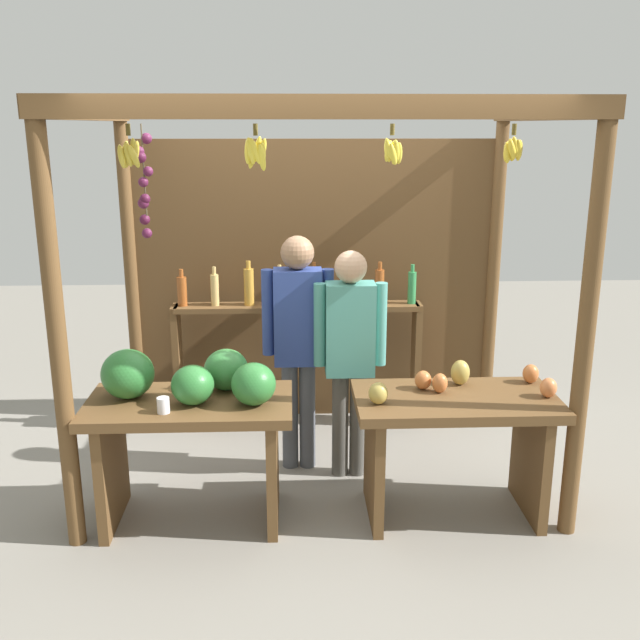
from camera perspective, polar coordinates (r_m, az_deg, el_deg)
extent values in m
plane|color=gray|center=(5.16, -0.09, -11.46)|extent=(12.00, 12.00, 0.00)
cylinder|color=brown|center=(4.05, -20.28, -1.28)|extent=(0.10, 0.10, 2.48)
cylinder|color=brown|center=(4.18, 20.52, -0.80)|extent=(0.10, 0.10, 2.48)
cylinder|color=brown|center=(5.76, -14.91, 3.92)|extent=(0.10, 0.10, 2.48)
cylinder|color=brown|center=(5.86, 13.73, 4.17)|extent=(0.10, 0.10, 2.48)
cube|color=brown|center=(3.70, 0.50, 16.69)|extent=(2.97, 0.12, 0.12)
cube|color=brown|center=(4.77, -18.27, 15.65)|extent=(0.12, 1.93, 0.12)
cube|color=brown|center=(4.88, 17.64, 15.68)|extent=(0.12, 1.93, 0.12)
cube|color=#52381E|center=(5.67, -0.48, 2.99)|extent=(2.87, 0.04, 2.23)
cylinder|color=brown|center=(3.87, -15.10, 14.49)|extent=(0.02, 0.02, 0.06)
ellipsoid|color=gold|center=(3.87, -14.65, 12.99)|extent=(0.04, 0.07, 0.13)
ellipsoid|color=gold|center=(3.90, -14.54, 12.81)|extent=(0.07, 0.06, 0.14)
ellipsoid|color=gold|center=(3.90, -15.03, 12.54)|extent=(0.08, 0.05, 0.14)
ellipsoid|color=gold|center=(3.89, -15.31, 12.76)|extent=(0.05, 0.06, 0.14)
ellipsoid|color=gold|center=(3.86, -15.58, 12.49)|extent=(0.06, 0.08, 0.14)
ellipsoid|color=gold|center=(3.85, -15.09, 12.69)|extent=(0.06, 0.04, 0.13)
ellipsoid|color=gold|center=(3.83, -14.68, 12.55)|extent=(0.08, 0.07, 0.14)
cylinder|color=brown|center=(3.79, -5.19, 14.93)|extent=(0.02, 0.02, 0.06)
ellipsoid|color=yellow|center=(3.80, -4.63, 12.99)|extent=(0.04, 0.09, 0.14)
ellipsoid|color=yellow|center=(3.83, -4.65, 13.30)|extent=(0.07, 0.07, 0.15)
ellipsoid|color=yellow|center=(3.84, -5.07, 13.42)|extent=(0.07, 0.04, 0.15)
ellipsoid|color=yellow|center=(3.81, -5.37, 12.95)|extent=(0.07, 0.08, 0.15)
ellipsoid|color=yellow|center=(3.80, -5.78, 13.31)|extent=(0.04, 0.08, 0.14)
ellipsoid|color=yellow|center=(3.77, -5.54, 13.32)|extent=(0.06, 0.06, 0.15)
ellipsoid|color=yellow|center=(3.77, -5.20, 13.31)|extent=(0.08, 0.04, 0.14)
ellipsoid|color=yellow|center=(3.77, -4.67, 12.82)|extent=(0.05, 0.06, 0.15)
cylinder|color=brown|center=(4.03, 15.27, 14.49)|extent=(0.02, 0.02, 0.06)
ellipsoid|color=gold|center=(4.04, 15.63, 12.94)|extent=(0.04, 0.06, 0.12)
ellipsoid|color=gold|center=(4.05, 15.31, 12.90)|extent=(0.06, 0.06, 0.12)
ellipsoid|color=gold|center=(4.06, 15.13, 12.93)|extent=(0.07, 0.04, 0.12)
ellipsoid|color=gold|center=(4.04, 14.89, 13.05)|extent=(0.05, 0.05, 0.12)
ellipsoid|color=gold|center=(4.04, 14.73, 12.88)|extent=(0.05, 0.05, 0.12)
ellipsoid|color=gold|center=(4.01, 14.73, 12.82)|extent=(0.04, 0.06, 0.12)
ellipsoid|color=gold|center=(4.00, 15.10, 13.06)|extent=(0.06, 0.05, 0.12)
ellipsoid|color=gold|center=(4.01, 15.33, 13.19)|extent=(0.06, 0.04, 0.12)
ellipsoid|color=gold|center=(4.02, 15.59, 13.00)|extent=(0.06, 0.07, 0.12)
cylinder|color=brown|center=(3.90, 5.81, 14.93)|extent=(0.02, 0.02, 0.06)
ellipsoid|color=yellow|center=(3.91, 6.33, 13.11)|extent=(0.04, 0.06, 0.12)
ellipsoid|color=yellow|center=(3.94, 6.03, 13.10)|extent=(0.05, 0.05, 0.12)
ellipsoid|color=yellow|center=(3.93, 5.74, 13.27)|extent=(0.06, 0.04, 0.12)
ellipsoid|color=yellow|center=(3.92, 5.49, 13.31)|extent=(0.06, 0.05, 0.13)
ellipsoid|color=yellow|center=(3.90, 5.43, 13.41)|extent=(0.04, 0.08, 0.12)
ellipsoid|color=yellow|center=(3.88, 5.55, 13.48)|extent=(0.07, 0.06, 0.13)
ellipsoid|color=yellow|center=(3.88, 5.86, 13.06)|extent=(0.06, 0.04, 0.12)
ellipsoid|color=yellow|center=(3.89, 6.12, 13.32)|extent=(0.05, 0.05, 0.12)
cylinder|color=#4C422D|center=(4.20, -13.89, 11.24)|extent=(0.01, 0.01, 0.55)
sphere|color=#511938|center=(4.20, -13.72, 13.92)|extent=(0.06, 0.06, 0.06)
sphere|color=#511938|center=(4.18, -14.27, 12.93)|extent=(0.06, 0.06, 0.06)
sphere|color=#47142D|center=(4.17, -14.15, 12.50)|extent=(0.06, 0.06, 0.06)
sphere|color=#511938|center=(4.18, -13.59, 11.47)|extent=(0.06, 0.06, 0.06)
sphere|color=#511938|center=(4.19, -13.95, 10.66)|extent=(0.06, 0.06, 0.06)
sphere|color=#47142D|center=(4.20, -13.82, 9.38)|extent=(0.06, 0.06, 0.06)
sphere|color=#511938|center=(4.21, -13.95, 9.06)|extent=(0.06, 0.06, 0.06)
sphere|color=#47142D|center=(4.23, -13.84, 7.81)|extent=(0.06, 0.06, 0.06)
sphere|color=#511938|center=(4.25, -13.67, 6.76)|extent=(0.06, 0.06, 0.06)
cube|color=brown|center=(4.27, -10.41, -6.72)|extent=(1.20, 0.64, 0.06)
cube|color=brown|center=(4.52, -16.35, -11.20)|extent=(0.06, 0.58, 0.71)
cube|color=brown|center=(4.39, -3.80, -11.39)|extent=(0.06, 0.58, 0.71)
ellipsoid|color=#2D7533|center=(4.11, -5.34, -5.12)|extent=(0.33, 0.33, 0.25)
ellipsoid|color=#2D7533|center=(4.16, -10.16, -5.14)|extent=(0.33, 0.33, 0.23)
ellipsoid|color=#2D7533|center=(4.33, -15.13, -4.19)|extent=(0.34, 0.34, 0.29)
ellipsoid|color=#38843D|center=(4.36, -7.52, -3.95)|extent=(0.34, 0.34, 0.25)
cylinder|color=white|center=(4.10, -12.42, -6.67)|extent=(0.07, 0.07, 0.09)
cube|color=brown|center=(4.34, 10.81, -6.37)|extent=(1.20, 0.64, 0.06)
cube|color=brown|center=(4.42, 4.34, -11.23)|extent=(0.06, 0.58, 0.71)
cube|color=brown|center=(4.62, 16.50, -10.58)|extent=(0.06, 0.58, 0.71)
ellipsoid|color=#B79E47|center=(4.13, 4.68, -5.87)|extent=(0.14, 0.14, 0.13)
ellipsoid|color=#B79E47|center=(4.50, 11.15, -4.14)|extent=(0.15, 0.15, 0.16)
ellipsoid|color=#CC7038|center=(4.63, 16.50, -4.14)|extent=(0.14, 0.14, 0.12)
ellipsoid|color=#CC7038|center=(4.39, 8.24, -4.77)|extent=(0.13, 0.13, 0.12)
ellipsoid|color=#CC7038|center=(4.35, 9.57, -5.00)|extent=(0.12, 0.12, 0.12)
ellipsoid|color=#E07F47|center=(4.43, 17.80, -5.18)|extent=(0.12, 0.12, 0.12)
cube|color=brown|center=(5.67, -11.28, -3.78)|extent=(0.05, 0.20, 1.00)
cube|color=brown|center=(5.68, 7.66, -3.56)|extent=(0.05, 0.20, 1.00)
cube|color=brown|center=(5.46, -1.83, 1.04)|extent=(1.86, 0.22, 0.04)
cylinder|color=#994C1E|center=(5.49, -10.97, 2.26)|extent=(0.07, 0.07, 0.22)
cylinder|color=#994C1E|center=(5.46, -11.05, 3.70)|extent=(0.03, 0.03, 0.06)
cylinder|color=#D8B266|center=(5.46, -8.42, 2.38)|extent=(0.06, 0.06, 0.24)
cylinder|color=#D8B266|center=(5.43, -8.48, 3.92)|extent=(0.03, 0.03, 0.06)
cylinder|color=gold|center=(5.43, -5.71, 2.64)|extent=(0.08, 0.08, 0.28)
cylinder|color=gold|center=(5.40, -5.76, 4.41)|extent=(0.03, 0.03, 0.06)
cylinder|color=#D8B266|center=(5.43, -3.24, 2.51)|extent=(0.06, 0.06, 0.25)
cylinder|color=#D8B266|center=(5.39, -3.27, 4.11)|extent=(0.03, 0.03, 0.06)
cylinder|color=#994C1E|center=(5.43, -0.47, 2.63)|extent=(0.06, 0.06, 0.27)
cylinder|color=#994C1E|center=(5.39, -0.48, 4.33)|extent=(0.03, 0.03, 0.06)
cylinder|color=silver|center=(5.44, 2.02, 2.66)|extent=(0.07, 0.07, 0.27)
cylinder|color=silver|center=(5.41, 2.03, 4.36)|extent=(0.03, 0.03, 0.06)
cylinder|color=#994C1E|center=(5.47, 4.79, 2.66)|extent=(0.07, 0.07, 0.27)
cylinder|color=#994C1E|center=(5.43, 4.83, 4.33)|extent=(0.03, 0.03, 0.06)
cylinder|color=#338C4C|center=(5.51, 7.36, 2.57)|extent=(0.06, 0.06, 0.25)
cylinder|color=#338C4C|center=(5.47, 7.42, 4.13)|extent=(0.03, 0.03, 0.06)
cylinder|color=#4C5057|center=(4.99, -2.41, -7.62)|extent=(0.11, 0.11, 0.77)
cylinder|color=#4C5057|center=(4.99, -1.02, -7.60)|extent=(0.11, 0.11, 0.77)
cube|color=#2D428C|center=(4.76, -1.78, 0.25)|extent=(0.32, 0.19, 0.65)
cylinder|color=#2D428C|center=(4.75, -4.20, 0.60)|extent=(0.08, 0.08, 0.58)
cylinder|color=#2D428C|center=(4.76, 0.63, 0.65)|extent=(0.08, 0.08, 0.58)
sphere|color=#997051|center=(4.66, -1.83, 5.41)|extent=(0.22, 0.22, 0.22)
cylinder|color=#53514A|center=(4.89, 1.62, -8.35)|extent=(0.11, 0.11, 0.73)
cylinder|color=#53514A|center=(4.90, 3.04, -8.32)|extent=(0.11, 0.11, 0.73)
cube|color=teal|center=(4.66, 2.42, -0.74)|extent=(0.32, 0.19, 0.62)
cylinder|color=teal|center=(4.64, -0.04, -0.40)|extent=(0.08, 0.08, 0.55)
cylinder|color=teal|center=(4.67, 4.87, -0.34)|extent=(0.08, 0.08, 0.55)
sphere|color=tan|center=(4.56, 2.48, 4.26)|extent=(0.21, 0.21, 0.21)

